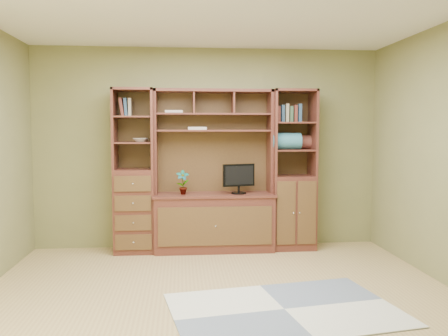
{
  "coord_description": "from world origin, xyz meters",
  "views": [
    {
      "loc": [
        -0.36,
        -4.23,
        1.54
      ],
      "look_at": [
        0.14,
        1.2,
        1.1
      ],
      "focal_mm": 38.0,
      "sensor_mm": 36.0,
      "label": 1
    }
  ],
  "objects": [
    {
      "name": "blanket_teal",
      "position": [
        0.98,
        1.73,
        1.4
      ],
      "size": [
        0.37,
        0.21,
        0.21
      ],
      "primitive_type": "cube",
      "color": "#2F6C7D",
      "rests_on": "right_tower"
    },
    {
      "name": "right_tower",
      "position": [
        1.08,
        1.77,
        1.02
      ],
      "size": [
        0.55,
        0.45,
        2.05
      ],
      "primitive_type": "cube",
      "color": "#4F241B",
      "rests_on": "ground"
    },
    {
      "name": "blanket_red",
      "position": [
        1.2,
        1.85,
        1.38
      ],
      "size": [
        0.32,
        0.18,
        0.18
      ],
      "primitive_type": "cube",
      "color": "brown",
      "rests_on": "right_tower"
    },
    {
      "name": "center_hutch",
      "position": [
        0.06,
        1.73,
        1.02
      ],
      "size": [
        1.54,
        0.53,
        2.05
      ],
      "primitive_type": "cube",
      "color": "#4F241B",
      "rests_on": "ground"
    },
    {
      "name": "orchid",
      "position": [
        -0.34,
        1.7,
        0.88
      ],
      "size": [
        0.16,
        0.11,
        0.31
      ],
      "primitive_type": "imported",
      "color": "#A65F38",
      "rests_on": "center_hutch"
    },
    {
      "name": "room",
      "position": [
        0.0,
        0.0,
        1.3
      ],
      "size": [
        4.6,
        4.1,
        2.64
      ],
      "color": "tan",
      "rests_on": "ground"
    },
    {
      "name": "rug",
      "position": [
        0.51,
        -0.36,
        0.01
      ],
      "size": [
        2.09,
        1.57,
        0.01
      ],
      "primitive_type": "cube",
      "rotation": [
        0.0,
        0.0,
        0.17
      ],
      "color": "#A0A4A5",
      "rests_on": "ground"
    },
    {
      "name": "bowl",
      "position": [
        -0.86,
        1.77,
        1.41
      ],
      "size": [
        0.19,
        0.19,
        0.05
      ],
      "primitive_type": "imported",
      "color": "beige",
      "rests_on": "left_tower"
    },
    {
      "name": "left_tower",
      "position": [
        -0.94,
        1.77,
        1.02
      ],
      "size": [
        0.5,
        0.45,
        2.05
      ],
      "primitive_type": "cube",
      "color": "#4F241B",
      "rests_on": "ground"
    },
    {
      "name": "magazines",
      "position": [
        -0.15,
        1.82,
        1.56
      ],
      "size": [
        0.23,
        0.17,
        0.04
      ],
      "primitive_type": "cube",
      "color": "beige",
      "rests_on": "center_hutch"
    },
    {
      "name": "monitor",
      "position": [
        0.37,
        1.7,
        0.99
      ],
      "size": [
        0.46,
        0.3,
        0.52
      ],
      "primitive_type": "cube",
      "rotation": [
        0.0,
        0.0,
        0.28
      ],
      "color": "black",
      "rests_on": "center_hutch"
    }
  ]
}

